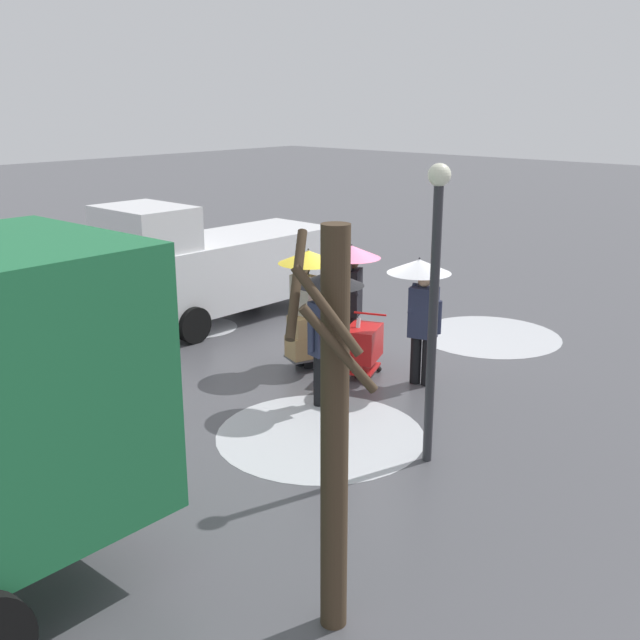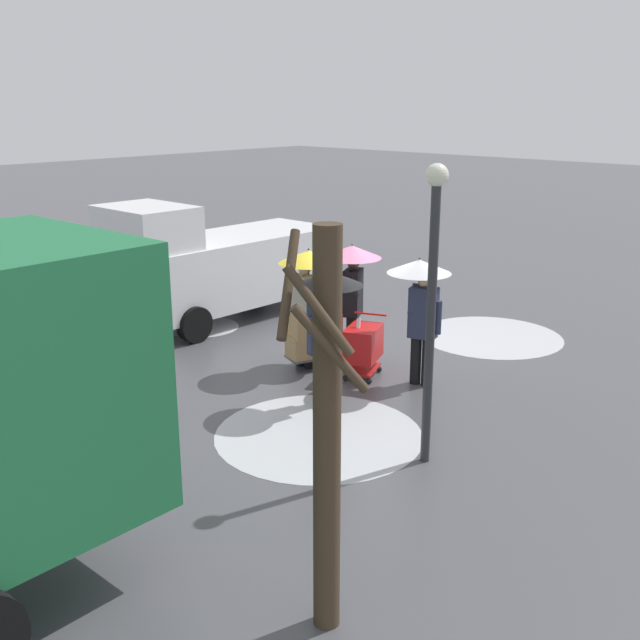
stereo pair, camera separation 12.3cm
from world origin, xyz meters
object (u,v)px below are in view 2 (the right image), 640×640
Objects in this scene: shopping_cart_vendor at (363,345)px; pedestrian_white_side at (327,306)px; cargo_van_parked_right at (215,265)px; pedestrian_pink_side at (352,274)px; pedestrian_far_side at (307,280)px; pedestrian_black_side at (421,292)px; bare_tree_near at (326,430)px; street_lamp at (432,286)px; hand_dolly_boxes at (305,339)px.

pedestrian_white_side is (-0.33, 1.29, 1.00)m from shopping_cart_vendor.
cargo_van_parked_right is at bearing -21.21° from pedestrian_white_side.
pedestrian_pink_side is (0.73, -0.58, 1.02)m from shopping_cart_vendor.
cargo_van_parked_right is 2.50× the size of pedestrian_far_side.
cargo_van_parked_right reaches higher than pedestrian_white_side.
pedestrian_black_side is 6.21m from bare_tree_near.
bare_tree_near is at bearing 117.56° from pedestrian_black_side.
pedestrian_pink_side is 1.64m from pedestrian_black_side.
pedestrian_white_side and pedestrian_far_side have the same top height.
street_lamp reaches higher than pedestrian_pink_side.
pedestrian_pink_side is at bearing -104.62° from hand_dolly_boxes.
street_lamp is (-1.69, 2.23, 0.79)m from pedestrian_black_side.
pedestrian_pink_side and pedestrian_far_side have the same top height.
hand_dolly_boxes is (0.98, 0.38, -0.01)m from shopping_cart_vendor.
street_lamp is (-7.17, 2.49, 1.19)m from cargo_van_parked_right.
bare_tree_near is at bearing 145.40° from cargo_van_parked_right.
pedestrian_white_side is (-1.06, 1.86, -0.01)m from pedestrian_pink_side.
bare_tree_near reaches higher than pedestrian_pink_side.
pedestrian_black_side is (-1.63, 0.22, 0.00)m from pedestrian_pink_side.
pedestrian_far_side is (-3.56, 0.92, 0.41)m from cargo_van_parked_right.
cargo_van_parked_right is 5.50m from pedestrian_black_side.
pedestrian_black_side is at bearing -108.92° from pedestrian_white_side.
pedestrian_far_side is at bearing -23.55° from street_lamp.
shopping_cart_vendor is at bearing -53.78° from bare_tree_near.
cargo_van_parked_right reaches higher than hand_dolly_boxes.
cargo_van_parked_right is 4.08× the size of hand_dolly_boxes.
street_lamp is at bearing 144.15° from shopping_cart_vendor.
street_lamp is (-3.57, 1.49, 1.81)m from hand_dolly_boxes.
pedestrian_white_side is at bearing 104.43° from shopping_cart_vendor.
pedestrian_far_side is (0.04, -0.08, 1.03)m from hand_dolly_boxes.
pedestrian_white_side is at bearing 119.70° from pedestrian_pink_side.
cargo_van_parked_right is at bearing -19.14° from street_lamp.
pedestrian_far_side is 6.81m from bare_tree_near.
pedestrian_pink_side reaches higher than shopping_cart_vendor.
hand_dolly_boxes is 1.43m from pedestrian_pink_side.
pedestrian_pink_side is (-3.85, 0.04, 0.41)m from cargo_van_parked_right.
pedestrian_far_side is at bearing 16.31° from shopping_cart_vendor.
pedestrian_white_side is at bearing 71.08° from pedestrian_black_side.
pedestrian_white_side is 0.59× the size of bare_tree_near.
hand_dolly_boxes is at bearing 75.38° from pedestrian_pink_side.
shopping_cart_vendor is 0.49× the size of pedestrian_pink_side.
pedestrian_pink_side is at bearing -7.68° from pedestrian_black_side.
pedestrian_white_side is at bearing -14.46° from street_lamp.
pedestrian_white_side is at bearing 145.41° from hand_dolly_boxes.
shopping_cart_vendor is at bearing -35.85° from street_lamp.
cargo_van_parked_right is at bearing -7.69° from shopping_cart_vendor.
hand_dolly_boxes is 0.61× the size of pedestrian_far_side.
pedestrian_pink_side is 1.00× the size of pedestrian_far_side.
cargo_van_parked_right is 2.50× the size of pedestrian_pink_side.
pedestrian_white_side is at bearing 143.76° from pedestrian_far_side.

